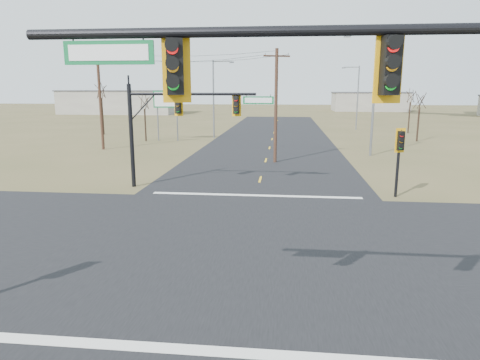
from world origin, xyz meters
name	(u,v)px	position (x,y,z in m)	size (l,w,h in m)	color
ground	(242,241)	(0.00, 0.00, 0.00)	(320.00, 320.00, 0.00)	brown
road_ew	(242,241)	(0.00, 0.00, 0.01)	(160.00, 14.00, 0.02)	black
road_ns	(242,241)	(0.00, 0.00, 0.01)	(14.00, 160.00, 0.02)	black
stop_bar_near	(210,351)	(0.00, -7.50, 0.03)	(12.00, 0.40, 0.01)	silver
stop_bar_far	(255,195)	(0.00, 7.50, 0.03)	(12.00, 0.40, 0.01)	silver
mast_arm_near	(410,114)	(3.93, -7.99, 5.53)	(11.05, 0.53, 7.63)	black
mast_arm_far	(182,113)	(-4.59, 9.11, 4.58)	(8.83, 0.50, 6.31)	black
pedestal_signal_ne	(400,146)	(7.93, 7.97, 2.91)	(0.64, 0.54, 3.93)	black
utility_pole_near	(276,104)	(0.80, 19.16, 4.78)	(2.13, 0.95, 9.19)	#41281C
utility_pole_far	(100,99)	(-16.81, 25.25, 5.05)	(2.33, 0.73, 9.73)	#41281C
highway_sign	(167,105)	(-12.23, 33.17, 4.15)	(3.08, 0.63, 5.84)	slate
streetlight_a	(372,88)	(9.21, 23.84, 6.11)	(3.02, 0.28, 10.87)	slate
streetlight_b	(356,94)	(12.01, 50.19, 5.28)	(2.61, 0.24, 9.40)	slate
streetlight_c	(215,95)	(-7.12, 36.79, 5.33)	(2.66, 0.38, 9.50)	slate
bare_tree_a	(144,101)	(-14.82, 32.78, 4.67)	(2.58, 2.58, 5.90)	black
bare_tree_b	(101,90)	(-22.89, 39.38, 5.95)	(3.10, 3.10, 7.44)	black
bare_tree_c	(420,100)	(16.97, 35.67, 4.82)	(3.29, 3.29, 6.14)	black
bare_tree_d	(411,95)	(18.62, 45.61, 5.17)	(3.23, 3.23, 6.42)	black
warehouse_left	(121,102)	(-40.00, 90.00, 2.75)	(28.00, 14.00, 5.50)	#A4A191
warehouse_mid	(369,102)	(25.00, 110.00, 2.50)	(20.00, 12.00, 5.00)	#A4A191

